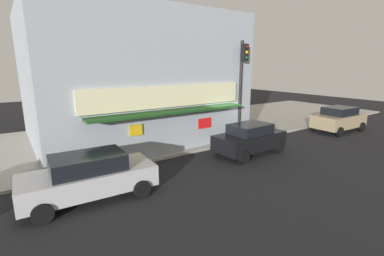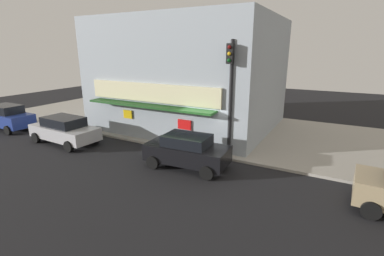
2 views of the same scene
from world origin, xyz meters
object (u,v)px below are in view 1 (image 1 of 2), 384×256
at_px(traffic_light, 242,78).
at_px(pedestrian, 179,125).
at_px(potted_plant_by_doorway, 121,142).
at_px(parked_car_tan, 339,119).
at_px(parked_car_silver, 89,176).
at_px(potted_plant_by_window, 93,144).
at_px(trash_can, 148,141).
at_px(parked_car_black, 250,138).
at_px(fire_hydrant, 101,152).

xyz_separation_m(traffic_light, pedestrian, (-3.08, 2.13, -2.82)).
bearing_deg(potted_plant_by_doorway, parked_car_tan, -14.95).
bearing_deg(potted_plant_by_doorway, parked_car_silver, -122.33).
bearing_deg(traffic_light, potted_plant_by_window, 165.01).
height_order(potted_plant_by_window, parked_car_tan, parked_car_tan).
bearing_deg(pedestrian, traffic_light, -34.72).
bearing_deg(pedestrian, parked_car_tan, -21.14).
bearing_deg(potted_plant_by_window, trash_can, -13.02).
bearing_deg(trash_can, potted_plant_by_doorway, 168.12).
relative_size(potted_plant_by_window, parked_car_black, 0.22).
bearing_deg(pedestrian, fire_hydrant, -167.19).
bearing_deg(parked_car_tan, traffic_light, 165.20).
bearing_deg(fire_hydrant, traffic_light, -6.67).
relative_size(traffic_light, parked_car_tan, 1.45).
xyz_separation_m(pedestrian, potted_plant_by_window, (-5.19, 0.08, -0.39)).
height_order(pedestrian, potted_plant_by_doorway, pedestrian).
xyz_separation_m(trash_can, pedestrian, (2.39, 0.57, 0.52)).
bearing_deg(parked_car_black, fire_hydrant, 156.37).
height_order(traffic_light, parked_car_silver, traffic_light).
distance_m(fire_hydrant, parked_car_black, 7.56).
bearing_deg(parked_car_black, parked_car_silver, -177.55).
bearing_deg(traffic_light, potted_plant_by_doorway, 164.87).
relative_size(parked_car_silver, parked_car_black, 1.12).
height_order(potted_plant_by_doorway, parked_car_tan, parked_car_tan).
distance_m(trash_can, potted_plant_by_window, 2.87).
bearing_deg(fire_hydrant, parked_car_black, -23.63).
height_order(fire_hydrant, trash_can, fire_hydrant).
xyz_separation_m(potted_plant_by_doorway, parked_car_silver, (-2.72, -4.30, 0.23)).
bearing_deg(fire_hydrant, trash_can, 12.34).
relative_size(traffic_light, parked_car_silver, 1.29).
xyz_separation_m(potted_plant_by_window, parked_car_tan, (15.97, -4.25, 0.23)).
bearing_deg(fire_hydrant, parked_car_silver, -112.85).
relative_size(traffic_light, fire_hydrant, 6.91).
bearing_deg(potted_plant_by_window, potted_plant_by_doorway, -14.27).
distance_m(trash_can, pedestrian, 2.51).
relative_size(traffic_light, potted_plant_by_window, 6.50).
height_order(parked_car_tan, parked_car_black, parked_car_tan).
bearing_deg(pedestrian, parked_car_black, -67.10).
bearing_deg(parked_car_black, traffic_light, 57.76).
distance_m(traffic_light, pedestrian, 4.69).
relative_size(potted_plant_by_window, parked_car_tan, 0.22).
distance_m(traffic_light, fire_hydrant, 8.93).
bearing_deg(parked_car_silver, trash_can, 43.62).
distance_m(traffic_light, parked_car_silver, 10.41).
distance_m(parked_car_silver, parked_car_black, 8.36).
height_order(trash_can, parked_car_silver, parked_car_silver).
bearing_deg(pedestrian, trash_can, -166.64).
height_order(traffic_light, trash_can, traffic_light).
bearing_deg(trash_can, traffic_light, -15.98).
bearing_deg(fire_hydrant, potted_plant_by_doorway, 35.20).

